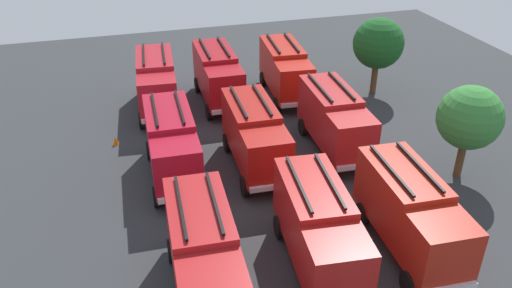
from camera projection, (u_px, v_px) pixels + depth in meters
ground_plane at (256, 164)px, 30.69m from camera, size 54.98×54.98×0.00m
fire_truck_0 at (156, 81)px, 36.12m from camera, size 7.38×3.24×3.88m
fire_truck_1 at (172, 143)px, 28.59m from camera, size 7.28×2.95×3.88m
fire_truck_2 at (203, 252)px, 20.83m from camera, size 7.32×3.06×3.88m
fire_truck_3 at (218, 74)px, 37.27m from camera, size 7.25×2.88×3.88m
fire_truck_4 at (255, 134)px, 29.43m from camera, size 7.28×2.96×3.88m
fire_truck_5 at (319, 227)px, 22.23m from camera, size 7.41×3.33×3.88m
fire_truck_6 at (285, 69)px, 38.17m from camera, size 7.39×3.27×3.88m
fire_truck_7 at (335, 118)px, 31.19m from camera, size 7.31×3.03×3.88m
fire_truck_8 at (411, 211)px, 23.20m from camera, size 7.32×3.07×3.88m
firefighter_0 at (263, 108)px, 35.09m from camera, size 0.45×0.48×1.77m
tree_0 at (378, 44)px, 37.82m from camera, size 3.73×3.73×5.78m
tree_1 at (470, 118)px, 27.88m from camera, size 3.52×3.52×5.46m
traffic_cone_0 at (115, 141)px, 32.63m from camera, size 0.39×0.39×0.55m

